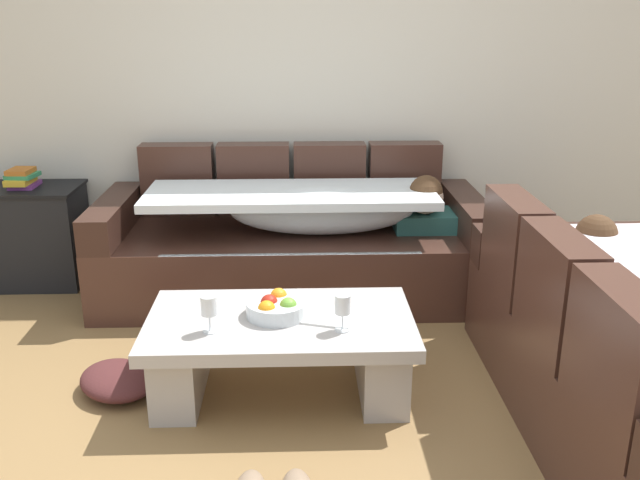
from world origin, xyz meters
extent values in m
plane|color=olive|center=(0.00, 0.00, 0.00)|extent=(14.00, 14.00, 0.00)
cube|color=beige|center=(0.00, 2.15, 1.35)|extent=(9.00, 0.10, 2.70)
cube|color=#42271F|center=(0.00, 1.60, 0.21)|extent=(2.33, 0.92, 0.42)
cube|color=#42271F|center=(-0.73, 1.98, 0.65)|extent=(0.46, 0.16, 0.46)
cube|color=#42271F|center=(-0.24, 1.98, 0.65)|extent=(0.46, 0.16, 0.46)
cube|color=#42271F|center=(0.25, 1.98, 0.65)|extent=(0.46, 0.16, 0.46)
cube|color=#42271F|center=(0.74, 1.98, 0.65)|extent=(0.46, 0.16, 0.46)
cube|color=#351F18|center=(-1.07, 1.60, 0.52)|extent=(0.18, 0.92, 0.20)
cube|color=#351F18|center=(1.08, 1.60, 0.52)|extent=(0.18, 0.92, 0.20)
cube|color=#2D6660|center=(0.81, 1.59, 0.47)|extent=(0.36, 0.28, 0.11)
sphere|color=beige|center=(0.81, 1.55, 0.64)|extent=(0.21, 0.21, 0.21)
sphere|color=#4C331E|center=(0.81, 1.55, 0.67)|extent=(0.20, 0.20, 0.20)
ellipsoid|color=silver|center=(0.19, 1.55, 0.56)|extent=(1.10, 0.44, 0.28)
cube|color=silver|center=(0.00, 1.53, 0.66)|extent=(1.70, 0.60, 0.05)
cube|color=silver|center=(0.00, 1.16, 0.23)|extent=(1.44, 0.04, 0.38)
cube|color=#42271F|center=(1.43, 0.05, 0.21)|extent=(0.92, 2.03, 0.42)
cube|color=#42271F|center=(1.05, -0.50, 0.65)|extent=(0.16, 0.52, 0.46)
cube|color=#42271F|center=(1.05, 0.05, 0.65)|extent=(0.16, 0.52, 0.46)
cube|color=#42271F|center=(1.05, 0.61, 0.65)|extent=(0.16, 0.52, 0.46)
cube|color=#351F18|center=(1.43, 0.97, 0.52)|extent=(0.92, 0.18, 0.20)
cube|color=#B23838|center=(1.44, 0.70, 0.47)|extent=(0.28, 0.36, 0.11)
sphere|color=tan|center=(1.48, 0.70, 0.64)|extent=(0.21, 0.21, 0.21)
sphere|color=#4C331E|center=(1.48, 0.70, 0.67)|extent=(0.20, 0.20, 0.20)
cube|color=#B1ACA8|center=(-0.05, 0.42, 0.35)|extent=(1.20, 0.68, 0.06)
cube|color=#B1ACA8|center=(-0.51, 0.42, 0.16)|extent=(0.20, 0.54, 0.32)
cube|color=#B1ACA8|center=(0.41, 0.42, 0.16)|extent=(0.20, 0.54, 0.32)
cylinder|color=silver|center=(-0.06, 0.45, 0.42)|extent=(0.28, 0.28, 0.07)
sphere|color=#6CA737|center=(-0.01, 0.42, 0.44)|extent=(0.08, 0.08, 0.08)
sphere|color=orange|center=(-0.10, 0.39, 0.44)|extent=(0.08, 0.08, 0.08)
sphere|color=#A92316|center=(-0.09, 0.45, 0.44)|extent=(0.08, 0.08, 0.08)
sphere|color=orange|center=(-0.05, 0.53, 0.44)|extent=(0.08, 0.08, 0.08)
cylinder|color=silver|center=(-0.34, 0.29, 0.38)|extent=(0.06, 0.06, 0.01)
cylinder|color=silver|center=(-0.34, 0.29, 0.42)|extent=(0.01, 0.01, 0.07)
cylinder|color=silver|center=(-0.34, 0.29, 0.50)|extent=(0.07, 0.07, 0.08)
cylinder|color=silver|center=(0.23, 0.29, 0.38)|extent=(0.06, 0.06, 0.01)
cylinder|color=silver|center=(0.23, 0.29, 0.42)|extent=(0.01, 0.01, 0.07)
cylinder|color=silver|center=(0.23, 0.29, 0.50)|extent=(0.07, 0.07, 0.08)
cube|color=white|center=(0.15, 0.43, 0.39)|extent=(0.33, 0.29, 0.01)
cube|color=black|center=(-1.70, 1.85, 0.31)|extent=(0.70, 0.42, 0.62)
cube|color=black|center=(-1.70, 1.85, 0.63)|extent=(0.72, 0.44, 0.02)
cube|color=#72337F|center=(-1.67, 1.86, 0.65)|extent=(0.15, 0.19, 0.03)
cube|color=gold|center=(-1.69, 1.84, 0.68)|extent=(0.14, 0.21, 0.04)
cube|color=#338C59|center=(-1.67, 1.85, 0.72)|extent=(0.18, 0.19, 0.03)
cube|color=#B76623|center=(-1.68, 1.85, 0.74)|extent=(0.14, 0.17, 0.03)
ellipsoid|color=#4C2323|center=(-0.81, 0.45, 0.06)|extent=(0.50, 0.51, 0.12)
camera|label=1|loc=(0.04, -2.39, 1.69)|focal=38.49mm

